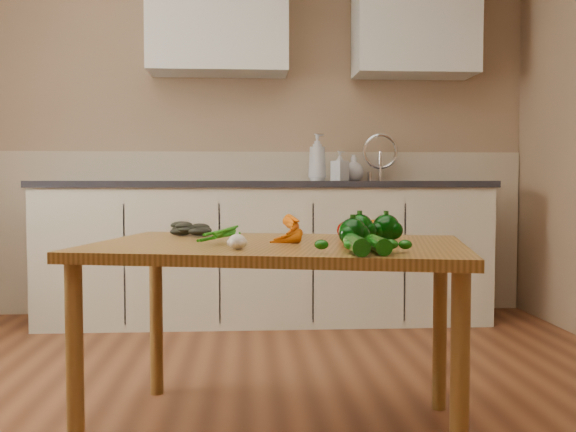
# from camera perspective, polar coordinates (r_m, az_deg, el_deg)

# --- Properties ---
(room) EXTENTS (4.04, 5.04, 2.64)m
(room) POSITION_cam_1_polar(r_m,az_deg,el_deg) (2.13, -6.03, 12.63)
(room) COLOR brown
(room) RESTS_ON ground
(counter_run) EXTENTS (2.84, 0.64, 1.14)m
(counter_run) POSITION_cam_1_polar(r_m,az_deg,el_deg) (4.14, -1.88, -3.00)
(counter_run) COLOR beige
(counter_run) RESTS_ON ground
(upper_cabinets) EXTENTS (2.15, 0.35, 0.70)m
(upper_cabinets) POSITION_cam_1_polar(r_m,az_deg,el_deg) (4.40, 2.12, 16.95)
(upper_cabinets) COLOR silver
(upper_cabinets) RESTS_ON room
(table) EXTENTS (1.42, 1.07, 0.68)m
(table) POSITION_cam_1_polar(r_m,az_deg,el_deg) (2.24, -0.87, -4.32)
(table) COLOR olive
(table) RESTS_ON ground
(soap_bottle_a) EXTENTS (0.17, 0.17, 0.31)m
(soap_bottle_a) POSITION_cam_1_polar(r_m,az_deg,el_deg) (4.25, 2.62, 5.23)
(soap_bottle_a) COLOR silver
(soap_bottle_a) RESTS_ON counter_run
(soap_bottle_b) EXTENTS (0.13, 0.13, 0.20)m
(soap_bottle_b) POSITION_cam_1_polar(r_m,az_deg,el_deg) (4.21, 4.63, 4.45)
(soap_bottle_b) COLOR silver
(soap_bottle_b) RESTS_ON counter_run
(soap_bottle_c) EXTENTS (0.19, 0.19, 0.18)m
(soap_bottle_c) POSITION_cam_1_polar(r_m,az_deg,el_deg) (4.35, 5.85, 4.27)
(soap_bottle_c) COLOR silver
(soap_bottle_c) RESTS_ON counter_run
(carrot_bunch) EXTENTS (0.27, 0.23, 0.06)m
(carrot_bunch) POSITION_cam_1_polar(r_m,az_deg,el_deg) (2.25, -1.76, -1.54)
(carrot_bunch) COLOR #E06005
(carrot_bunch) RESTS_ON table
(leafy_greens) EXTENTS (0.18, 0.16, 0.09)m
(leafy_greens) POSITION_cam_1_polar(r_m,az_deg,el_deg) (2.55, -8.94, -0.73)
(leafy_greens) COLOR black
(leafy_greens) RESTS_ON table
(garlic_bulb) EXTENTS (0.06, 0.06, 0.05)m
(garlic_bulb) POSITION_cam_1_polar(r_m,az_deg,el_deg) (2.01, -4.54, -2.30)
(garlic_bulb) COLOR silver
(garlic_bulb) RESTS_ON table
(pepper_a) EXTENTS (0.10, 0.10, 0.10)m
(pepper_a) POSITION_cam_1_polar(r_m,az_deg,el_deg) (2.21, 6.38, -1.16)
(pepper_a) COLOR black
(pepper_a) RESTS_ON table
(pepper_b) EXTENTS (0.10, 0.10, 0.10)m
(pepper_b) POSITION_cam_1_polar(r_m,az_deg,el_deg) (2.26, 8.70, -1.12)
(pepper_b) COLOR black
(pepper_b) RESTS_ON table
(pepper_c) EXTENTS (0.09, 0.09, 0.09)m
(pepper_c) POSITION_cam_1_polar(r_m,az_deg,el_deg) (2.10, 5.78, -1.49)
(pepper_c) COLOR black
(pepper_c) RESTS_ON table
(tomato_a) EXTENTS (0.07, 0.07, 0.07)m
(tomato_a) POSITION_cam_1_polar(r_m,az_deg,el_deg) (2.39, 5.20, -1.26)
(tomato_a) COLOR #900602
(tomato_a) RESTS_ON table
(tomato_b) EXTENTS (0.08, 0.08, 0.07)m
(tomato_b) POSITION_cam_1_polar(r_m,az_deg,el_deg) (2.36, 7.48, -1.21)
(tomato_b) COLOR #B95304
(tomato_b) RESTS_ON table
(tomato_c) EXTENTS (0.07, 0.07, 0.06)m
(tomato_c) POSITION_cam_1_polar(r_m,az_deg,el_deg) (2.30, 7.87, -1.48)
(tomato_c) COLOR #B95304
(tomato_c) RESTS_ON table
(zucchini_a) EXTENTS (0.05, 0.17, 0.05)m
(zucchini_a) POSITION_cam_1_polar(r_m,az_deg,el_deg) (1.92, 7.99, -2.54)
(zucchini_a) COLOR #094407
(zucchini_a) RESTS_ON table
(zucchini_b) EXTENTS (0.06, 0.21, 0.05)m
(zucchini_b) POSITION_cam_1_polar(r_m,az_deg,el_deg) (1.91, 6.10, -2.52)
(zucchini_b) COLOR #094407
(zucchini_b) RESTS_ON table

